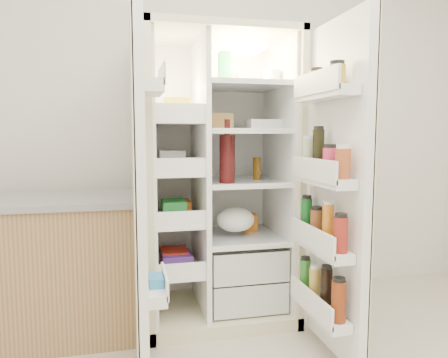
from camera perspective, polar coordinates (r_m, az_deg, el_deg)
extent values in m
cube|color=silver|center=(3.08, -1.61, 9.19)|extent=(4.00, 0.02, 2.70)
cube|color=beige|center=(3.01, -2.24, 0.69)|extent=(0.92, 0.04, 1.80)
cube|color=beige|center=(2.64, -10.33, -0.17)|extent=(0.04, 0.70, 1.80)
cube|color=beige|center=(2.82, 7.85, 0.26)|extent=(0.04, 0.70, 1.80)
cube|color=beige|center=(2.74, -0.97, 18.65)|extent=(0.92, 0.70, 0.04)
cube|color=beige|center=(2.91, -0.91, -17.03)|extent=(0.92, 0.70, 0.08)
cube|color=white|center=(2.98, -2.14, 1.02)|extent=(0.84, 0.02, 1.68)
cube|color=white|center=(2.64, -9.69, 0.28)|extent=(0.02, 0.62, 1.68)
cube|color=white|center=(2.80, 7.28, 0.66)|extent=(0.02, 0.62, 1.68)
cube|color=white|center=(2.67, -3.25, 0.43)|extent=(0.03, 0.62, 1.68)
cube|color=silver|center=(2.87, 2.29, -14.24)|extent=(0.47, 0.52, 0.19)
cube|color=silver|center=(2.81, 2.31, -10.41)|extent=(0.47, 0.52, 0.19)
cube|color=#FFD18C|center=(2.81, 2.04, 17.08)|extent=(0.30, 0.30, 0.02)
cube|color=white|center=(2.76, -6.41, -11.49)|extent=(0.28, 0.58, 0.02)
cube|color=white|center=(2.69, -6.49, -5.39)|extent=(0.28, 0.58, 0.02)
cube|color=white|center=(2.65, -6.56, 1.00)|extent=(0.28, 0.58, 0.02)
cube|color=white|center=(2.64, -6.64, 7.50)|extent=(0.28, 0.58, 0.02)
cube|color=silver|center=(2.79, 2.21, -7.65)|extent=(0.49, 0.58, 0.01)
cube|color=silver|center=(2.73, 2.25, -0.29)|extent=(0.49, 0.58, 0.01)
cube|color=silver|center=(2.71, 2.27, 6.44)|extent=(0.49, 0.58, 0.02)
cube|color=silver|center=(2.73, 2.30, 12.33)|extent=(0.49, 0.58, 0.02)
cube|color=red|center=(2.75, -6.42, -10.30)|extent=(0.16, 0.20, 0.10)
cube|color=#258837|center=(2.68, -6.50, -3.92)|extent=(0.14, 0.18, 0.12)
cube|color=silver|center=(2.64, -6.57, 1.97)|extent=(0.20, 0.22, 0.07)
cube|color=gold|center=(2.64, -6.66, 9.24)|extent=(0.15, 0.16, 0.14)
cube|color=#64359F|center=(2.75, -6.42, -10.40)|extent=(0.18, 0.20, 0.09)
cube|color=orange|center=(2.68, -6.50, -4.13)|extent=(0.14, 0.18, 0.10)
cube|color=white|center=(2.64, -6.58, 2.51)|extent=(0.16, 0.16, 0.12)
sphere|color=orange|center=(2.79, 0.16, -16.16)|extent=(0.07, 0.07, 0.07)
sphere|color=orange|center=(2.85, 1.80, -15.70)|extent=(0.07, 0.07, 0.07)
sphere|color=orange|center=(2.84, 4.04, -15.80)|extent=(0.07, 0.07, 0.07)
sphere|color=orange|center=(2.93, 0.50, -15.07)|extent=(0.07, 0.07, 0.07)
sphere|color=orange|center=(2.94, 2.56, -15.04)|extent=(0.07, 0.07, 0.07)
sphere|color=orange|center=(2.93, 4.73, -15.12)|extent=(0.07, 0.07, 0.07)
sphere|color=orange|center=(2.86, -0.82, -15.62)|extent=(0.07, 0.07, 0.07)
ellipsoid|color=#3E7828|center=(2.82, 2.20, -10.01)|extent=(0.26, 0.24, 0.11)
cylinder|color=#3D0D0D|center=(2.56, 0.43, 2.74)|extent=(0.09, 0.09, 0.29)
cylinder|color=#633B0B|center=(2.75, 4.43, 1.41)|extent=(0.05, 0.05, 0.15)
cube|color=#217A3D|center=(2.70, 0.04, 14.70)|extent=(0.07, 0.07, 0.20)
cylinder|color=white|center=(2.74, 6.42, 13.40)|extent=(0.10, 0.10, 0.09)
cylinder|color=#A16925|center=(2.85, 1.17, 13.13)|extent=(0.07, 0.07, 0.09)
cube|color=white|center=(2.74, 6.09, 7.27)|extent=(0.27, 0.11, 0.07)
cube|color=tan|center=(2.71, -0.72, 7.71)|extent=(0.17, 0.10, 0.10)
ellipsoid|color=white|center=(2.73, 1.55, -6.16)|extent=(0.24, 0.22, 0.16)
cube|color=orange|center=(2.90, 3.34, -5.81)|extent=(0.10, 0.11, 0.11)
cube|color=white|center=(2.09, -11.27, -1.81)|extent=(0.05, 0.40, 1.72)
cube|color=beige|center=(2.09, -11.96, -1.82)|extent=(0.01, 0.40, 1.72)
cube|color=white|center=(2.22, -9.13, -14.68)|extent=(0.09, 0.32, 0.06)
cube|color=white|center=(2.08, -9.60, 11.99)|extent=(0.09, 0.32, 0.06)
cube|color=#338CCC|center=(2.21, -9.14, -13.95)|extent=(0.07, 0.12, 0.10)
cube|color=white|center=(2.26, 15.04, -1.30)|extent=(0.05, 0.58, 1.72)
cube|color=beige|center=(2.27, 15.59, -1.28)|extent=(0.01, 0.58, 1.72)
cube|color=white|center=(2.39, 12.72, -16.78)|extent=(0.11, 0.50, 0.05)
cube|color=white|center=(2.28, 12.92, -8.88)|extent=(0.11, 0.50, 0.05)
cube|color=white|center=(2.22, 13.13, -0.10)|extent=(0.11, 0.50, 0.05)
cube|color=white|center=(2.21, 13.40, 11.04)|extent=(0.11, 0.50, 0.05)
cylinder|color=maroon|center=(2.18, 15.16, -15.61)|extent=(0.07, 0.07, 0.20)
cylinder|color=black|center=(2.28, 13.58, -14.28)|extent=(0.06, 0.06, 0.22)
cylinder|color=gold|center=(2.40, 12.15, -13.73)|extent=(0.06, 0.06, 0.18)
cylinder|color=#2F7B29|center=(2.51, 10.86, -12.69)|extent=(0.06, 0.06, 0.19)
cylinder|color=maroon|center=(2.08, 15.41, -7.26)|extent=(0.07, 0.07, 0.17)
cylinder|color=orange|center=(2.19, 13.80, -6.02)|extent=(0.06, 0.06, 0.21)
cylinder|color=brown|center=(2.31, 12.33, -6.00)|extent=(0.07, 0.07, 0.16)
cylinder|color=#14581F|center=(2.42, 11.03, -4.93)|extent=(0.06, 0.06, 0.20)
cylinder|color=#9D4822|center=(2.03, 15.67, 1.98)|extent=(0.07, 0.07, 0.14)
cylinder|color=#BD3051|center=(2.15, 14.01, 2.23)|extent=(0.07, 0.07, 0.14)
cylinder|color=black|center=(2.26, 12.55, 3.59)|extent=(0.06, 0.06, 0.23)
cylinder|color=#B7BA99|center=(2.38, 11.19, 3.13)|extent=(0.06, 0.06, 0.18)
cylinder|color=#AD922B|center=(2.12, 14.93, 13.28)|extent=(0.08, 0.08, 0.10)
cylinder|color=olive|center=(2.31, 12.33, 12.71)|extent=(0.08, 0.08, 0.10)
cube|color=#9E804F|center=(2.73, -23.26, -11.28)|extent=(1.09, 0.57, 0.78)
cube|color=gray|center=(2.64, -23.63, -2.72)|extent=(1.13, 0.60, 0.04)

